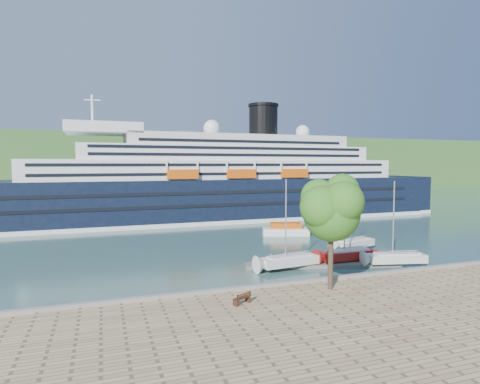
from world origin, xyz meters
The scene contains 12 objects.
ground centered at (0.00, 0.00, 0.00)m, with size 400.00×400.00×0.00m, color #2E524F.
far_hillside centered at (0.00, 145.00, 12.00)m, with size 400.00×50.00×24.00m, color #315F26.
quay_coping centered at (0.00, -0.20, 1.15)m, with size 220.00×0.50×0.30m, color slate.
cruise_ship centered at (-1.37, 51.09, 12.91)m, with size 115.00×16.75×25.83m, color black, non-canonical shape.
park_bench centered at (-13.76, -3.80, 1.52)m, with size 1.63×0.67×1.04m, color #482614, non-canonical shape.
promenade_tree centered at (-4.89, -2.67, 6.60)m, with size 6.77×6.77×11.21m, color #285C18, non-canonical shape.
floating_pontoon centered at (0.63, 7.97, 0.21)m, with size 18.60×2.27×0.41m, color slate, non-canonical shape.
sailboat_white_near centered at (-3.76, 7.92, 5.03)m, with size 7.78×2.16×10.05m, color silver, non-canonical shape.
sailboat_red centered at (4.34, 8.14, 5.19)m, with size 8.03×2.23×10.37m, color maroon, non-canonical shape.
sailboat_white_far centered at (9.34, 14.09, 4.96)m, with size 7.68×2.13×9.92m, color silver, non-canonical shape.
tender_launch centered at (5.59, 28.43, 1.10)m, with size 7.94×2.71×2.19m, color #D4510C, non-canonical shape.
sailboat_extra centered at (9.01, 5.02, 4.87)m, with size 7.55×2.10×9.75m, color silver, non-canonical shape.
Camera 1 is at (-24.17, -33.50, 12.24)m, focal length 30.00 mm.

